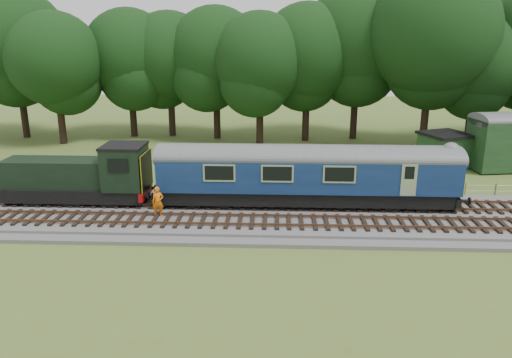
{
  "coord_description": "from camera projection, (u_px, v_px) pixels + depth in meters",
  "views": [
    {
      "loc": [
        1.38,
        -27.95,
        10.65
      ],
      "look_at": [
        0.08,
        1.4,
        2.0
      ],
      "focal_mm": 35.0,
      "sensor_mm": 36.0,
      "label": 1
    }
  ],
  "objects": [
    {
      "name": "dmu_railcar",
      "position": [
        307.0,
        170.0,
        30.33
      ],
      "size": [
        18.05,
        2.86,
        3.88
      ],
      "color": "black",
      "rests_on": "ground"
    },
    {
      "name": "fence",
      "position": [
        257.0,
        194.0,
        34.17
      ],
      "size": [
        64.0,
        0.12,
        1.0
      ],
      "primitive_type": null,
      "color": "#6B6054",
      "rests_on": "ground"
    },
    {
      "name": "ground",
      "position": [
        254.0,
        218.0,
        29.86
      ],
      "size": [
        120.0,
        120.0,
        0.0
      ],
      "primitive_type": "plane",
      "color": "#546826",
      "rests_on": "ground"
    },
    {
      "name": "shed",
      "position": [
        444.0,
        150.0,
        40.79
      ],
      "size": [
        4.54,
        4.54,
        2.84
      ],
      "rotation": [
        0.0,
        0.0,
        0.4
      ],
      "color": "#18361B",
      "rests_on": "ground"
    },
    {
      "name": "track_south",
      "position": [
        252.0,
        221.0,
        28.2
      ],
      "size": [
        67.2,
        2.4,
        0.21
      ],
      "color": "black",
      "rests_on": "ballast"
    },
    {
      "name": "worker",
      "position": [
        158.0,
        202.0,
        28.82
      ],
      "size": [
        0.73,
        0.56,
        1.79
      ],
      "primitive_type": "imported",
      "rotation": [
        0.0,
        0.0,
        0.22
      ],
      "color": "orange",
      "rests_on": "ballast"
    },
    {
      "name": "tree_line",
      "position": [
        264.0,
        141.0,
        50.94
      ],
      "size": [
        70.0,
        8.0,
        18.0
      ],
      "primitive_type": null,
      "color": "black",
      "rests_on": "ground"
    },
    {
      "name": "ballast",
      "position": [
        254.0,
        215.0,
        29.81
      ],
      "size": [
        70.0,
        7.0,
        0.35
      ],
      "primitive_type": "cube",
      "color": "#4C4C4F",
      "rests_on": "ground"
    },
    {
      "name": "track_north",
      "position": [
        255.0,
        203.0,
        31.08
      ],
      "size": [
        67.2,
        2.4,
        0.21
      ],
      "color": "black",
      "rests_on": "ballast"
    },
    {
      "name": "shunter_loco",
      "position": [
        83.0,
        177.0,
        31.09
      ],
      "size": [
        8.91,
        2.6,
        3.38
      ],
      "color": "black",
      "rests_on": "ground"
    }
  ]
}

